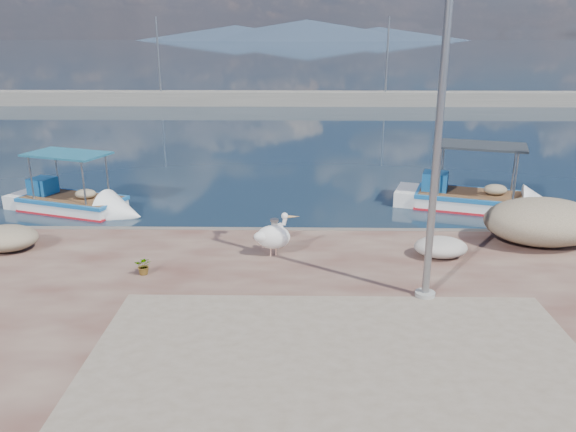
# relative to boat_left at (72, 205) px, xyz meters

# --- Properties ---
(ground) EXTENTS (1400.00, 1400.00, 0.00)m
(ground) POSITION_rel_boat_left_xyz_m (7.85, -8.36, -0.19)
(ground) COLOR #162635
(ground) RESTS_ON ground
(quay_patch) EXTENTS (9.00, 7.00, 0.01)m
(quay_patch) POSITION_rel_boat_left_xyz_m (8.85, -11.36, 0.31)
(quay_patch) COLOR gray
(quay_patch) RESTS_ON quay
(breakwater) EXTENTS (120.00, 2.20, 7.50)m
(breakwater) POSITION_rel_boat_left_xyz_m (7.85, 31.64, 0.41)
(breakwater) COLOR gray
(breakwater) RESTS_ON ground
(mountains) EXTENTS (370.00, 280.00, 22.00)m
(mountains) POSITION_rel_boat_left_xyz_m (12.25, 641.64, 9.32)
(mountains) COLOR #28384C
(mountains) RESTS_ON ground
(boat_left) EXTENTS (5.34, 3.22, 2.44)m
(boat_left) POSITION_rel_boat_left_xyz_m (0.00, 0.00, 0.00)
(boat_left) COLOR white
(boat_left) RESTS_ON ground
(boat_right) EXTENTS (5.99, 3.53, 2.74)m
(boat_right) POSITION_rel_boat_left_xyz_m (14.48, 0.54, 0.02)
(boat_right) COLOR white
(boat_right) RESTS_ON ground
(pelican) EXTENTS (1.21, 0.81, 1.15)m
(pelican) POSITION_rel_boat_left_xyz_m (7.51, -5.47, 0.85)
(pelican) COLOR tan
(pelican) RESTS_ON quay
(lamp_post) EXTENTS (0.44, 0.96, 7.00)m
(lamp_post) POSITION_rel_boat_left_xyz_m (10.95, -7.78, 3.61)
(lamp_post) COLOR gray
(lamp_post) RESTS_ON quay
(bollard_near) EXTENTS (0.23, 0.23, 0.71)m
(bollard_near) POSITION_rel_boat_left_xyz_m (7.48, -4.56, 0.69)
(bollard_near) COLOR gray
(bollard_near) RESTS_ON quay
(potted_plant) EXTENTS (0.41, 0.36, 0.45)m
(potted_plant) POSITION_rel_boat_left_xyz_m (4.42, -6.73, 0.54)
(potted_plant) COLOR #33722D
(potted_plant) RESTS_ON quay
(net_pile_b) EXTENTS (1.70, 1.32, 0.66)m
(net_pile_b) POSITION_rel_boat_left_xyz_m (0.29, -5.17, 0.64)
(net_pile_b) COLOR tan
(net_pile_b) RESTS_ON quay
(net_pile_d) EXTENTS (1.38, 1.04, 0.52)m
(net_pile_d) POSITION_rel_boat_left_xyz_m (11.85, -5.45, 0.57)
(net_pile_d) COLOR #B3AEA6
(net_pile_d) RESTS_ON quay
(net_pile_c) EXTENTS (3.21, 2.29, 1.26)m
(net_pile_c) POSITION_rel_boat_left_xyz_m (14.87, -4.40, 0.94)
(net_pile_c) COLOR tan
(net_pile_c) RESTS_ON quay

